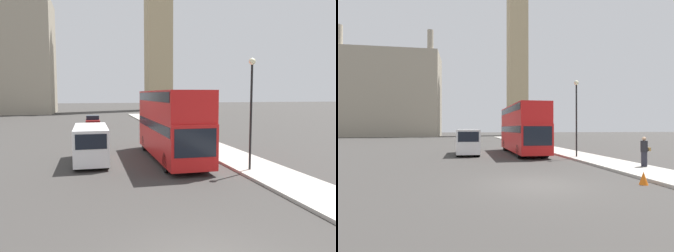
# 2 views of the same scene
# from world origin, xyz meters

# --- Properties ---
(ground_plane) EXTENTS (300.00, 300.00, 0.00)m
(ground_plane) POSITION_xyz_m (0.00, 0.00, 0.00)
(ground_plane) COLOR #383533
(sidewalk_strip) EXTENTS (2.97, 120.00, 0.15)m
(sidewalk_strip) POSITION_xyz_m (6.48, 0.00, 0.07)
(sidewalk_strip) COLOR #ADA89E
(sidewalk_strip) RESTS_ON ground_plane
(clock_tower) EXTENTS (6.94, 7.11, 73.47)m
(clock_tower) POSITION_xyz_m (15.25, 78.19, 37.63)
(clock_tower) COLOR tan
(clock_tower) RESTS_ON ground_plane
(building_block_distant) EXTENTS (27.21, 13.64, 29.49)m
(building_block_distant) POSITION_xyz_m (-23.71, 69.57, 12.13)
(building_block_distant) COLOR #9E937F
(building_block_distant) RESTS_ON ground_plane
(red_double_decker_bus) EXTENTS (2.52, 10.30, 4.41)m
(red_double_decker_bus) POSITION_xyz_m (2.44, 13.24, 2.46)
(red_double_decker_bus) COLOR red
(red_double_decker_bus) RESTS_ON ground_plane
(white_van) EXTENTS (1.98, 5.28, 2.25)m
(white_van) POSITION_xyz_m (-2.58, 13.11, 1.21)
(white_van) COLOR white
(white_van) RESTS_ON ground_plane
(pedestrian) EXTENTS (0.54, 0.38, 1.70)m
(pedestrian) POSITION_xyz_m (7.31, 3.08, 1.00)
(pedestrian) COLOR #23232D
(pedestrian) RESTS_ON sidewalk_strip
(street_lamp) EXTENTS (0.36, 0.36, 5.93)m
(street_lamp) POSITION_xyz_m (5.73, 8.72, 4.03)
(street_lamp) COLOR black
(street_lamp) RESTS_ON sidewalk_strip
(parked_sedan) EXTENTS (1.76, 4.77, 1.45)m
(parked_sedan) POSITION_xyz_m (-2.24, 36.44, 0.66)
(parked_sedan) COLOR maroon
(parked_sedan) RESTS_ON ground_plane
(traffic_cone) EXTENTS (0.36, 0.36, 0.55)m
(traffic_cone) POSITION_xyz_m (4.42, -0.72, 0.28)
(traffic_cone) COLOR orange
(traffic_cone) RESTS_ON ground_plane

